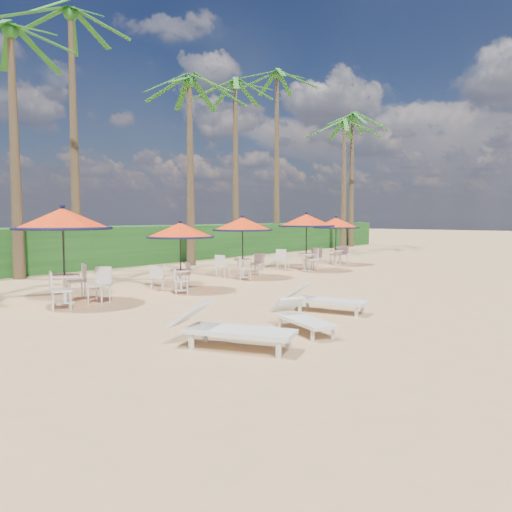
{
  "coord_description": "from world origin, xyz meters",
  "views": [
    {
      "loc": [
        6.6,
        -6.88,
        2.26
      ],
      "look_at": [
        -1.87,
        3.59,
        1.2
      ],
      "focal_mm": 35.0,
      "sensor_mm": 36.0,
      "label": 1
    }
  ],
  "objects_px": {
    "station_0": "(65,231)",
    "station_3": "(306,227)",
    "lounger_far": "(323,298)",
    "lounger_mid": "(301,317)",
    "station_1": "(179,239)",
    "station_4": "(337,227)",
    "lounger_near": "(227,327)",
    "station_2": "(242,232)"
  },
  "relations": [
    {
      "from": "station_0",
      "to": "lounger_near",
      "type": "relative_size",
      "value": 1.12
    },
    {
      "from": "station_3",
      "to": "lounger_near",
      "type": "distance_m",
      "value": 12.91
    },
    {
      "from": "station_4",
      "to": "lounger_far",
      "type": "bearing_deg",
      "value": -61.67
    },
    {
      "from": "station_0",
      "to": "station_4",
      "type": "relative_size",
      "value": 1.12
    },
    {
      "from": "station_1",
      "to": "lounger_far",
      "type": "height_order",
      "value": "station_1"
    },
    {
      "from": "lounger_mid",
      "to": "station_3",
      "type": "bearing_deg",
      "value": 148.53
    },
    {
      "from": "station_0",
      "to": "lounger_far",
      "type": "relative_size",
      "value": 1.28
    },
    {
      "from": "station_1",
      "to": "station_2",
      "type": "relative_size",
      "value": 0.93
    },
    {
      "from": "station_0",
      "to": "station_3",
      "type": "xyz_separation_m",
      "value": [
        0.33,
        10.76,
        -0.09
      ]
    },
    {
      "from": "station_0",
      "to": "station_4",
      "type": "xyz_separation_m",
      "value": [
        -0.02,
        13.93,
        -0.13
      ]
    },
    {
      "from": "station_3",
      "to": "station_4",
      "type": "height_order",
      "value": "station_3"
    },
    {
      "from": "lounger_far",
      "to": "station_4",
      "type": "bearing_deg",
      "value": 106.45
    },
    {
      "from": "station_0",
      "to": "lounger_mid",
      "type": "relative_size",
      "value": 1.42
    },
    {
      "from": "lounger_near",
      "to": "lounger_far",
      "type": "distance_m",
      "value": 3.92
    },
    {
      "from": "station_3",
      "to": "lounger_mid",
      "type": "distance_m",
      "value": 11.45
    },
    {
      "from": "station_3",
      "to": "lounger_near",
      "type": "xyz_separation_m",
      "value": [
        5.87,
        -11.41,
        -1.44
      ]
    },
    {
      "from": "station_0",
      "to": "lounger_far",
      "type": "xyz_separation_m",
      "value": [
        5.74,
        3.24,
        -1.57
      ]
    },
    {
      "from": "station_0",
      "to": "lounger_mid",
      "type": "distance_m",
      "value": 6.78
    },
    {
      "from": "station_1",
      "to": "lounger_far",
      "type": "xyz_separation_m",
      "value": [
        5.23,
        -0.21,
        -1.26
      ]
    },
    {
      "from": "station_4",
      "to": "lounger_far",
      "type": "height_order",
      "value": "station_4"
    },
    {
      "from": "station_4",
      "to": "lounger_near",
      "type": "xyz_separation_m",
      "value": [
        6.22,
        -14.57,
        -1.39
      ]
    },
    {
      "from": "station_4",
      "to": "lounger_near",
      "type": "distance_m",
      "value": 15.91
    },
    {
      "from": "station_3",
      "to": "lounger_near",
      "type": "bearing_deg",
      "value": -62.75
    },
    {
      "from": "lounger_near",
      "to": "lounger_far",
      "type": "xyz_separation_m",
      "value": [
        -0.46,
        3.89,
        -0.04
      ]
    },
    {
      "from": "lounger_near",
      "to": "station_3",
      "type": "bearing_deg",
      "value": 97.69
    },
    {
      "from": "lounger_near",
      "to": "lounger_far",
      "type": "relative_size",
      "value": 1.13
    },
    {
      "from": "station_0",
      "to": "station_3",
      "type": "bearing_deg",
      "value": 88.27
    },
    {
      "from": "station_3",
      "to": "lounger_mid",
      "type": "relative_size",
      "value": 1.36
    },
    {
      "from": "station_2",
      "to": "station_1",
      "type": "bearing_deg",
      "value": -80.37
    },
    {
      "from": "station_1",
      "to": "station_2",
      "type": "height_order",
      "value": "station_2"
    },
    {
      "from": "station_0",
      "to": "station_3",
      "type": "height_order",
      "value": "station_0"
    },
    {
      "from": "station_0",
      "to": "station_4",
      "type": "distance_m",
      "value": 13.93
    },
    {
      "from": "station_2",
      "to": "lounger_far",
      "type": "height_order",
      "value": "station_2"
    },
    {
      "from": "lounger_near",
      "to": "lounger_mid",
      "type": "relative_size",
      "value": 1.27
    },
    {
      "from": "station_4",
      "to": "station_0",
      "type": "bearing_deg",
      "value": -89.92
    },
    {
      "from": "station_0",
      "to": "station_2",
      "type": "height_order",
      "value": "station_0"
    },
    {
      "from": "station_3",
      "to": "lounger_far",
      "type": "height_order",
      "value": "station_3"
    },
    {
      "from": "station_3",
      "to": "station_4",
      "type": "xyz_separation_m",
      "value": [
        -0.34,
        3.17,
        -0.05
      ]
    },
    {
      "from": "station_4",
      "to": "lounger_far",
      "type": "xyz_separation_m",
      "value": [
        5.76,
        -10.68,
        -1.44
      ]
    },
    {
      "from": "station_2",
      "to": "station_4",
      "type": "height_order",
      "value": "station_2"
    },
    {
      "from": "lounger_far",
      "to": "lounger_mid",
      "type": "bearing_deg",
      "value": -82.06
    },
    {
      "from": "station_1",
      "to": "lounger_mid",
      "type": "relative_size",
      "value": 1.19
    }
  ]
}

